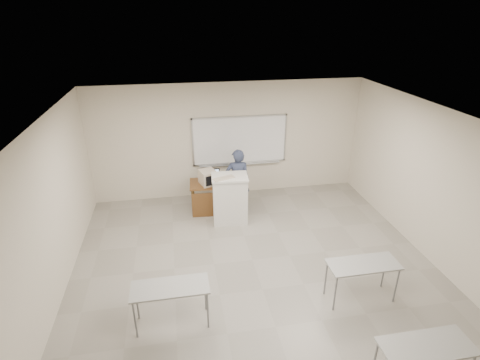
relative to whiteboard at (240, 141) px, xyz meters
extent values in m
cube|color=gray|center=(-0.30, -3.97, -1.49)|extent=(7.00, 8.00, 0.01)
cube|color=white|center=(0.00, 0.00, 0.02)|extent=(2.40, 0.03, 1.20)
cube|color=#B7BABC|center=(0.00, 0.00, 0.64)|extent=(2.48, 0.04, 0.04)
cube|color=#B7BABC|center=(0.00, 0.00, -0.60)|extent=(2.48, 0.04, 0.04)
cube|color=#B7BABC|center=(-1.22, 0.00, 0.02)|extent=(0.04, 0.04, 1.28)
cube|color=#B7BABC|center=(1.22, 0.00, 0.02)|extent=(0.04, 0.04, 1.28)
cube|color=#B7BABC|center=(0.00, -0.05, -0.64)|extent=(2.16, 0.07, 0.02)
cube|color=gray|center=(-1.90, -4.47, -0.77)|extent=(1.20, 0.50, 0.03)
cylinder|color=slate|center=(-2.45, -4.67, -1.13)|extent=(0.03, 0.03, 0.70)
cylinder|color=slate|center=(-1.35, -4.67, -1.13)|extent=(0.03, 0.03, 0.70)
cylinder|color=slate|center=(-2.45, -4.27, -1.13)|extent=(0.03, 0.03, 0.70)
cylinder|color=slate|center=(-1.35, -4.27, -1.13)|extent=(0.03, 0.03, 0.70)
cube|color=gray|center=(1.30, -4.47, -0.77)|extent=(1.20, 0.50, 0.03)
cylinder|color=slate|center=(0.75, -4.67, -1.13)|extent=(0.03, 0.03, 0.70)
cylinder|color=slate|center=(1.85, -4.67, -1.13)|extent=(0.03, 0.03, 0.70)
cylinder|color=slate|center=(0.75, -4.27, -1.13)|extent=(0.03, 0.03, 0.70)
cylinder|color=slate|center=(1.85, -4.27, -1.13)|extent=(0.03, 0.03, 0.70)
cube|color=gray|center=(1.30, -6.17, -0.77)|extent=(1.20, 0.50, 0.03)
cylinder|color=slate|center=(0.75, -5.97, -1.13)|extent=(0.03, 0.03, 0.70)
cylinder|color=slate|center=(1.85, -5.97, -1.13)|extent=(0.03, 0.03, 0.70)
cube|color=brown|center=(-0.70, -0.88, -0.75)|extent=(1.37, 0.69, 0.04)
cube|color=brown|center=(-0.70, -1.21, -1.17)|extent=(1.30, 0.03, 0.63)
cylinder|color=#463113|center=(-1.33, -1.17, -1.12)|extent=(0.06, 0.06, 0.71)
cylinder|color=#463113|center=(-0.07, -1.17, -1.12)|extent=(0.06, 0.06, 0.71)
cylinder|color=#463113|center=(-1.33, -0.60, -1.12)|extent=(0.06, 0.06, 0.71)
cylinder|color=#463113|center=(-0.07, -0.60, -1.12)|extent=(0.06, 0.06, 0.71)
cube|color=beige|center=(-0.50, -1.47, -0.92)|extent=(0.78, 0.56, 1.12)
cube|color=beige|center=(-0.50, -1.47, -0.34)|extent=(0.82, 0.60, 0.04)
cube|color=#B9A995|center=(-0.95, -0.89, -0.56)|extent=(0.36, 0.38, 0.34)
cube|color=#B9A995|center=(-0.95, -1.10, -0.56)|extent=(0.37, 0.04, 0.36)
cube|color=black|center=(-0.95, -1.12, -0.56)|extent=(0.29, 0.01, 0.24)
cube|color=black|center=(-0.80, -0.78, -0.72)|extent=(0.35, 0.25, 0.02)
cube|color=black|center=(-0.80, -0.79, -0.71)|extent=(0.28, 0.15, 0.01)
cube|color=black|center=(-0.80, -0.63, -0.59)|extent=(0.35, 0.07, 0.24)
cube|color=#9CBFF0|center=(-0.80, -0.64, -0.59)|extent=(0.29, 0.05, 0.18)
ellipsoid|color=#93969A|center=(-0.50, -1.08, -0.71)|extent=(0.11, 0.07, 0.04)
cube|color=#B9A995|center=(-0.65, -1.59, -0.31)|extent=(0.52, 0.32, 0.03)
imported|color=black|center=(-0.23, -0.98, -0.67)|extent=(0.62, 0.43, 1.61)
camera|label=1|loc=(-1.65, -9.12, 3.13)|focal=28.00mm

